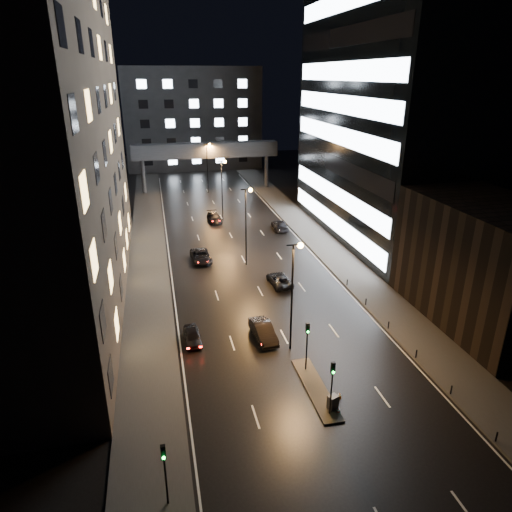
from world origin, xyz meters
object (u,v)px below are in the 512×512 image
Objects in this scene: car_toward_a at (279,280)px; utility_cabinet at (333,402)px; car_away_b at (263,331)px; car_away_c at (201,256)px; car_away_d at (214,217)px; car_away_a at (192,336)px; car_toward_b at (280,225)px.

utility_cabinet is at bearing 80.32° from car_toward_a.
car_away_c is (-3.59, 20.35, -0.06)m from car_away_b.
car_toward_a is 21.82m from utility_cabinet.
car_away_c is 17.56m from car_away_d.
car_away_d is at bearing 72.87° from car_away_c.
car_away_d is 26.69m from car_toward_a.
utility_cabinet is at bearing -82.18° from car_away_c.
car_away_d is at bearing 84.77° from car_away_b.
utility_cabinet is (2.20, -48.10, -0.02)m from car_away_d.
car_away_b reaches higher than car_away_c.
car_away_c is at bearing 79.49° from car_away_a.
car_away_a is at bearing -102.23° from car_away_c.
car_away_b is 20.67m from car_away_c.
car_away_c reaches higher than car_toward_a.
car_toward_a is at bearing -84.59° from car_away_d.
car_away_b is at bearing 75.84° from car_toward_b.
car_away_b is 0.96× the size of car_away_d.
car_toward_b is (13.70, 10.53, 0.03)m from car_away_c.
car_toward_b is (16.65, 30.08, 0.10)m from car_away_a.
car_toward_b is (10.12, 30.88, -0.03)m from car_away_b.
car_away_d is (0.50, 37.43, -0.06)m from car_away_b.
car_away_b is at bearing -8.96° from car_away_a.
car_away_b is 37.43m from car_away_d.
car_away_b is 11.01m from utility_cabinet.
car_away_a is at bearing 108.15° from utility_cabinet.
car_away_c is 1.01× the size of car_toward_b.
car_away_d reaches higher than car_away_a.
car_toward_a is at bearing 78.45° from car_toward_b.
car_toward_b is at bearing 59.20° from utility_cabinet.
car_toward_b reaches higher than car_away_d.
utility_cabinet is (2.70, -10.67, -0.08)m from car_away_b.
car_away_d is 1.05× the size of car_toward_a.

